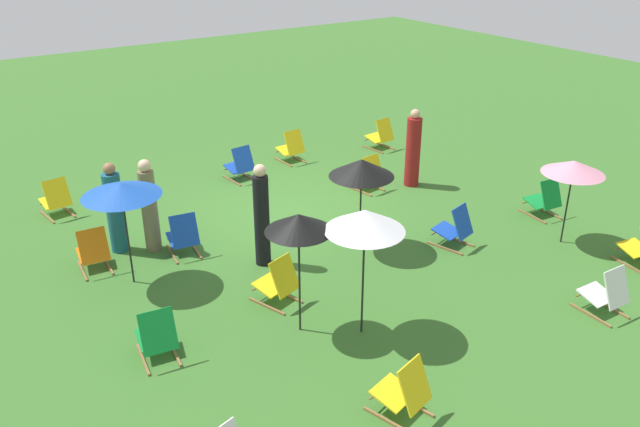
% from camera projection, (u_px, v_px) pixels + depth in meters
% --- Properties ---
extents(ground_plane, '(40.00, 40.00, 0.00)m').
position_uv_depth(ground_plane, '(287.00, 215.00, 13.50)').
color(ground_plane, '#386B28').
extents(deckchair_0, '(0.54, 0.80, 0.83)m').
position_uv_depth(deckchair_0, '(240.00, 165.00, 15.11)').
color(deckchair_0, olive).
rests_on(deckchair_0, ground).
extents(deckchair_1, '(0.54, 0.80, 0.83)m').
position_uv_depth(deckchair_1, '(544.00, 200.00, 13.31)').
color(deckchair_1, olive).
rests_on(deckchair_1, ground).
extents(deckchair_2, '(0.52, 0.78, 0.83)m').
position_uv_depth(deckchair_2, '(291.00, 148.00, 16.22)').
color(deckchair_2, olive).
rests_on(deckchair_2, ground).
extents(deckchair_4, '(0.56, 0.81, 0.83)m').
position_uv_depth(deckchair_4, '(381.00, 136.00, 17.10)').
color(deckchair_4, olive).
rests_on(deckchair_4, ground).
extents(deckchair_5, '(0.54, 0.80, 0.83)m').
position_uv_depth(deckchair_5, '(93.00, 252.00, 11.29)').
color(deckchair_5, olive).
rests_on(deckchair_5, ground).
extents(deckchair_6, '(0.58, 0.82, 0.83)m').
position_uv_depth(deckchair_6, '(157.00, 337.00, 9.03)').
color(deckchair_6, olive).
rests_on(deckchair_6, ground).
extents(deckchair_7, '(0.56, 0.81, 0.83)m').
position_uv_depth(deckchair_7, '(56.00, 199.00, 13.32)').
color(deckchair_7, olive).
rests_on(deckchair_7, ground).
extents(deckchair_8, '(0.51, 0.78, 0.83)m').
position_uv_depth(deckchair_8, '(606.00, 294.00, 10.05)').
color(deckchair_8, olive).
rests_on(deckchair_8, ground).
extents(deckchair_9, '(0.58, 0.82, 0.83)m').
position_uv_depth(deckchair_9, '(368.00, 175.00, 14.57)').
color(deckchair_9, olive).
rests_on(deckchair_9, ground).
extents(deckchair_11, '(0.65, 0.86, 0.83)m').
position_uv_depth(deckchair_11, '(455.00, 228.00, 12.11)').
color(deckchair_11, olive).
rests_on(deckchair_11, ground).
extents(deckchair_12, '(0.68, 0.87, 0.83)m').
position_uv_depth(deckchair_12, '(278.00, 283.00, 10.34)').
color(deckchair_12, olive).
rests_on(deckchair_12, ground).
extents(deckchair_13, '(0.66, 0.86, 0.83)m').
position_uv_depth(deckchair_13, '(404.00, 392.00, 8.00)').
color(deckchair_13, olive).
rests_on(deckchair_13, ground).
extents(deckchair_14, '(0.59, 0.82, 0.83)m').
position_uv_depth(deckchair_14, '(183.00, 236.00, 11.82)').
color(deckchair_14, olive).
rests_on(deckchair_14, ground).
extents(umbrella_0, '(0.97, 0.97, 1.93)m').
position_uv_depth(umbrella_0, '(299.00, 223.00, 9.07)').
color(umbrella_0, black).
rests_on(umbrella_0, ground).
extents(umbrella_1, '(1.18, 1.18, 1.77)m').
position_uv_depth(umbrella_1, '(362.00, 168.00, 11.51)').
color(umbrella_1, black).
rests_on(umbrella_1, ground).
extents(umbrella_2, '(1.28, 1.28, 1.82)m').
position_uv_depth(umbrella_2, '(121.00, 190.00, 10.36)').
color(umbrella_2, black).
rests_on(umbrella_2, ground).
extents(umbrella_3, '(1.13, 1.13, 1.65)m').
position_uv_depth(umbrella_3, '(574.00, 167.00, 11.78)').
color(umbrella_3, black).
rests_on(umbrella_3, ground).
extents(umbrella_4, '(1.15, 1.15, 2.02)m').
position_uv_depth(umbrella_4, '(365.00, 221.00, 8.99)').
color(umbrella_4, black).
rests_on(umbrella_4, ground).
extents(person_0, '(0.36, 0.36, 1.73)m').
position_uv_depth(person_0, '(115.00, 210.00, 11.78)').
color(person_0, '#195972').
rests_on(person_0, ground).
extents(person_1, '(0.32, 0.32, 1.89)m').
position_uv_depth(person_1, '(262.00, 217.00, 11.29)').
color(person_1, black).
rests_on(person_1, ground).
extents(person_2, '(0.37, 0.37, 1.78)m').
position_uv_depth(person_2, '(149.00, 207.00, 11.80)').
color(person_2, '#72664C').
rests_on(person_2, ground).
extents(person_3, '(0.41, 0.41, 1.79)m').
position_uv_depth(person_3, '(413.00, 150.00, 14.65)').
color(person_3, maroon).
rests_on(person_3, ground).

